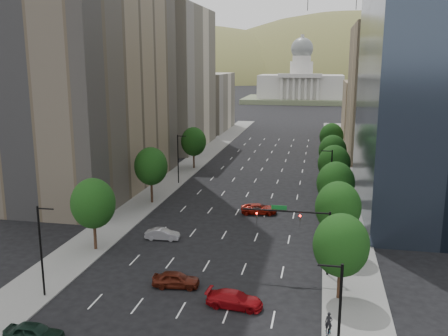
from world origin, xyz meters
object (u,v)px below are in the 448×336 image
Objects in this scene: car_dkgrn at (34,333)px; car_maroon at (176,279)px; car_red_near at (235,299)px; capitol at (301,86)px; traffic_signal at (305,227)px; cyclist at (328,330)px; car_silver at (162,234)px; car_red_far at (259,209)px.

car_dkgrn reaches higher than car_maroon.
car_red_near is (14.70, 8.80, -0.05)m from car_dkgrn.
capitol reaches higher than car_maroon.
traffic_signal is 4.13× the size of cyclist.
car_silver is at bearing 146.74° from cyclist.
car_dkgrn is 24.30m from car_silver.
capitol reaches higher than traffic_signal.
cyclist is (9.73, -32.15, 0.16)m from car_red_far.
car_red_far is (3.27, -199.84, -7.84)m from capitol.
car_dkgrn is at bearing 170.32° from car_silver.
capitol is 11.49× the size of car_red_near.
cyclist is at bearing -86.79° from capitol.
traffic_signal is at bearing -114.27° from car_silver.
car_dkgrn is 1.01× the size of car_maroon.
car_maroon is at bearing -159.24° from car_silver.
car_dkgrn is at bearing 125.20° from car_red_near.
cyclist reaches higher than car_red_far.
cyclist is at bearing -110.24° from car_red_near.
car_maroon is 25.94m from car_red_far.
cyclist reaches higher than car_dkgrn.
capitol is 12.66× the size of car_dkgrn.
capitol is at bearing -5.12° from car_silver.
traffic_signal is 1.75× the size of car_red_near.
car_red_near is (4.65, -228.17, -7.82)m from capitol.
car_red_far is (5.03, 25.45, -0.06)m from car_maroon.
capitol reaches higher than car_silver.
car_maroon is at bearing 165.68° from cyclist.
car_maroon is (8.28, 11.69, -0.01)m from car_dkgrn.
car_red_far is 33.59m from cyclist.
capitol is at bearing -6.33° from car_red_far.
car_maroon reaches higher than car_silver.
car_red_far is at bearing -22.00° from car_dkgrn.
cyclist is at bearing -80.06° from car_dkgrn.
traffic_signal is at bearing -71.13° from car_maroon.
car_dkgrn reaches higher than car_silver.
car_maroon reaches higher than car_red_far.
car_red_near is at bearing -145.27° from car_silver.
car_red_near is at bearing 175.53° from car_red_far.
traffic_signal reaches higher than cyclist.
capitol is at bearing 5.45° from car_red_near.
cyclist is at bearing -136.51° from car_silver.
car_maroon is (-12.29, -5.57, -4.37)m from traffic_signal.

